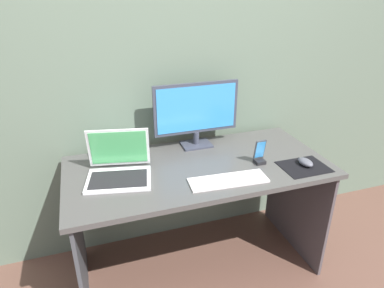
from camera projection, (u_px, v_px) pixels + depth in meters
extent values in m
plane|color=brown|center=(197.00, 264.00, 2.18)|extent=(8.00, 8.00, 0.00)
cube|color=slate|center=(177.00, 54.00, 1.99)|extent=(6.00, 0.04, 2.50)
cube|color=#454442|center=(198.00, 167.00, 1.88)|extent=(1.43, 0.68, 0.03)
cube|color=#3D4146|center=(80.00, 245.00, 1.84)|extent=(0.02, 0.64, 0.69)
cube|color=#4A4447|center=(296.00, 200.00, 2.22)|extent=(0.02, 0.64, 0.69)
cube|color=#373C4A|center=(196.00, 144.00, 2.11)|extent=(0.18, 0.14, 0.01)
cylinder|color=#373C4A|center=(196.00, 138.00, 2.09)|extent=(0.04, 0.04, 0.08)
cube|color=#373C4A|center=(196.00, 108.00, 2.01)|extent=(0.52, 0.02, 0.31)
cube|color=#338CD8|center=(197.00, 109.00, 2.00)|extent=(0.48, 0.00, 0.27)
cube|color=white|center=(119.00, 179.00, 1.72)|extent=(0.36, 0.29, 0.02)
cube|color=black|center=(119.00, 179.00, 1.70)|extent=(0.31, 0.22, 0.00)
cube|color=white|center=(119.00, 147.00, 1.79)|extent=(0.32, 0.10, 0.22)
cube|color=#4CB266|center=(119.00, 148.00, 1.78)|extent=(0.29, 0.09, 0.19)
sphere|color=silver|center=(110.00, 146.00, 1.92)|extent=(0.17, 0.17, 0.17)
cube|color=white|center=(228.00, 180.00, 1.72)|extent=(0.41, 0.15, 0.01)
cube|color=black|center=(304.00, 167.00, 1.85)|extent=(0.25, 0.20, 0.00)
ellipsoid|color=#51535C|center=(306.00, 162.00, 1.86)|extent=(0.07, 0.10, 0.04)
cube|color=black|center=(260.00, 161.00, 1.89)|extent=(0.06, 0.05, 0.02)
cube|color=#393E44|center=(260.00, 150.00, 1.87)|extent=(0.06, 0.03, 0.12)
cube|color=#338CD8|center=(260.00, 150.00, 1.87)|extent=(0.05, 0.02, 0.10)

